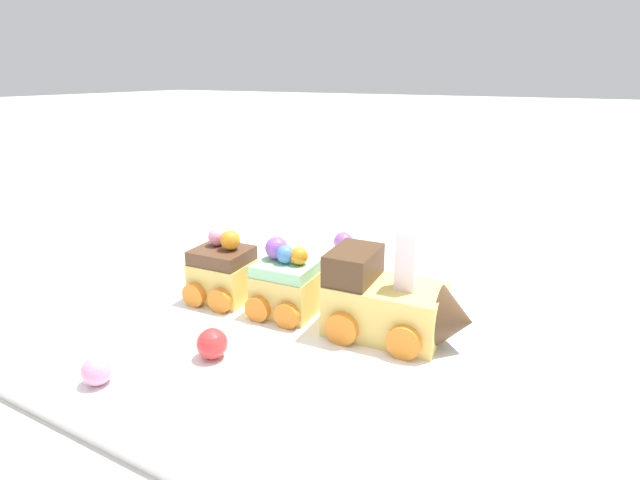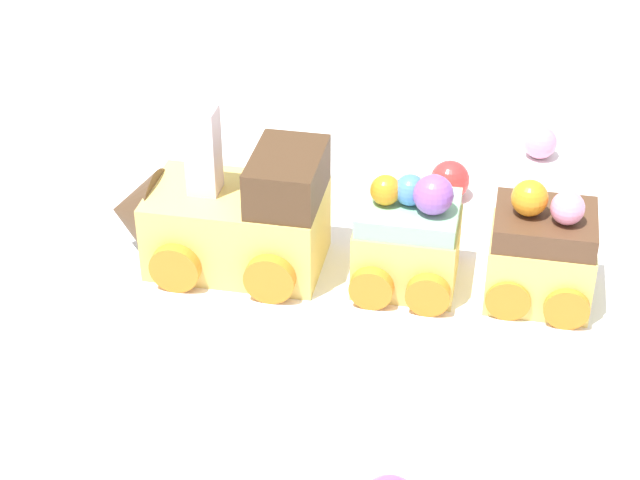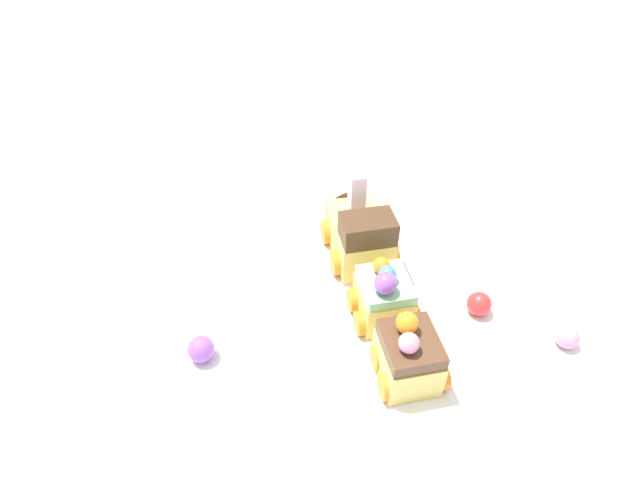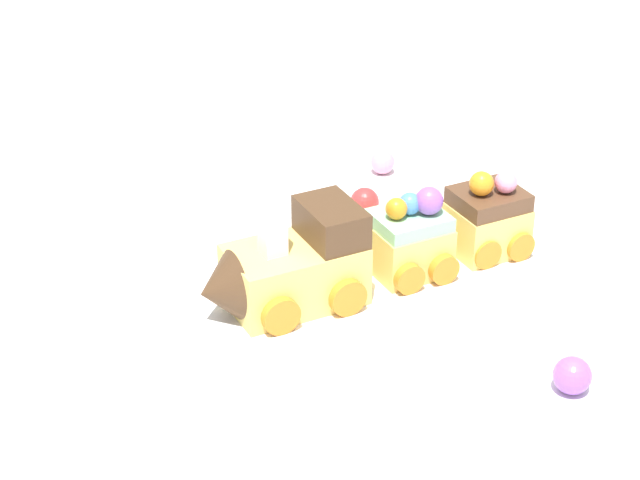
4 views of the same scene
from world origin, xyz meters
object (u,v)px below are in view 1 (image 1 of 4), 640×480
(cake_train_locomotive, at_px, (393,304))
(cake_car_chocolate, at_px, (223,273))
(gumball_pink, at_px, (97,370))
(gumball_purple, at_px, (343,242))
(cake_car_mint, at_px, (286,285))
(gumball_red, at_px, (212,344))

(cake_train_locomotive, relative_size, cake_car_chocolate, 1.74)
(gumball_pink, bearing_deg, cake_car_chocolate, 94.71)
(cake_car_chocolate, height_order, gumball_purple, cake_car_chocolate)
(cake_train_locomotive, relative_size, gumball_purple, 4.94)
(cake_car_mint, relative_size, gumball_pink, 3.23)
(cake_car_mint, distance_m, cake_car_chocolate, 0.07)
(gumball_purple, distance_m, gumball_pink, 0.34)
(cake_car_mint, bearing_deg, cake_train_locomotive, -0.20)
(cake_car_mint, height_order, gumball_red, cake_car_mint)
(cake_car_chocolate, relative_size, gumball_pink, 3.25)
(cake_train_locomotive, distance_m, gumball_red, 0.15)
(cake_car_mint, bearing_deg, gumball_purple, 95.06)
(cake_car_chocolate, distance_m, gumball_pink, 0.16)
(gumball_purple, bearing_deg, cake_car_chocolate, -103.52)
(cake_car_chocolate, relative_size, gumball_purple, 2.85)
(gumball_red, bearing_deg, cake_car_mint, 85.17)
(cake_car_mint, distance_m, gumball_red, 0.10)
(gumball_purple, bearing_deg, gumball_pink, -95.10)
(cake_car_mint, xyz_separation_m, cake_car_chocolate, (-0.07, -0.00, -0.00))
(cake_car_chocolate, distance_m, gumball_purple, 0.19)
(cake_train_locomotive, xyz_separation_m, gumball_pink, (-0.16, -0.17, -0.02))
(cake_train_locomotive, xyz_separation_m, gumball_purple, (-0.13, 0.17, -0.02))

